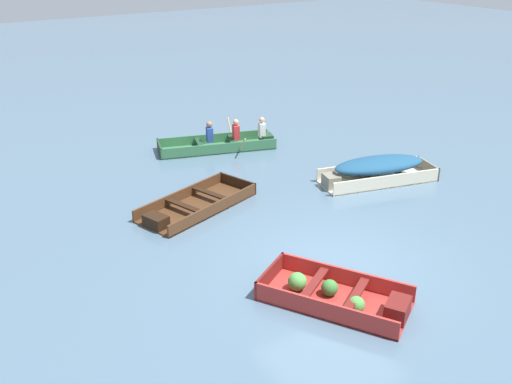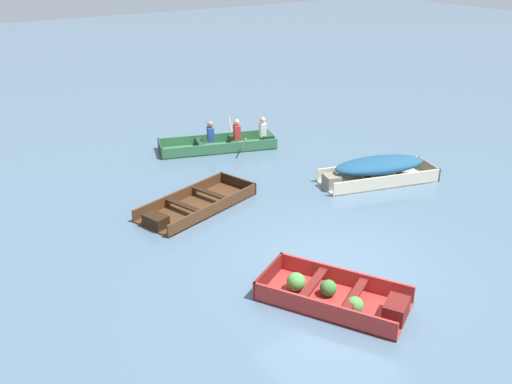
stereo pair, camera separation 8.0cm
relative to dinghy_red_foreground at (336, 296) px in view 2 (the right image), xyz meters
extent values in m
plane|color=slate|center=(0.79, 0.99, -0.15)|extent=(80.00, 80.00, 0.00)
cube|color=#AD2D28|center=(-0.02, 0.05, -0.13)|extent=(2.36, 2.86, 0.04)
cube|color=#AD2D28|center=(0.47, 0.34, 0.04)|extent=(1.37, 2.28, 0.37)
cube|color=#AD2D28|center=(-0.52, -0.24, 0.04)|extent=(1.37, 2.28, 0.37)
cube|color=maroon|center=(-0.67, 1.15, 0.04)|extent=(1.06, 0.65, 0.37)
cube|color=maroon|center=(0.55, -0.92, 0.06)|extent=(0.65, 0.59, 0.33)
cube|color=maroon|center=(0.18, -0.29, 0.13)|extent=(1.03, 0.70, 0.04)
cube|color=maroon|center=(-0.22, 0.39, 0.13)|extent=(1.03, 0.70, 0.04)
sphere|color=#4C9342|center=(0.05, -0.44, 0.05)|extent=(0.30, 0.30, 0.30)
sphere|color=#387533|center=(0.00, 0.22, 0.05)|extent=(0.31, 0.31, 0.31)
sphere|color=#4C9342|center=(-0.39, 0.67, 0.07)|extent=(0.35, 0.35, 0.35)
cube|color=#4C2D19|center=(-0.30, 4.82, -0.13)|extent=(3.23, 2.08, 0.04)
cube|color=#4C2D19|center=(-0.12, 4.27, 0.01)|extent=(2.86, 0.98, 0.30)
cube|color=#4C2D19|center=(-0.48, 5.37, 0.01)|extent=(2.86, 0.98, 0.30)
cube|color=black|center=(1.10, 5.28, 0.01)|extent=(0.42, 1.16, 0.30)
cube|color=black|center=(-1.55, 4.41, 0.02)|extent=(0.51, 0.63, 0.27)
cube|color=black|center=(-0.73, 4.68, 0.08)|extent=(0.50, 1.10, 0.04)
cube|color=black|center=(0.13, 4.96, 0.08)|extent=(0.50, 1.10, 0.04)
cube|color=beige|center=(4.49, 3.66, -0.13)|extent=(3.26, 1.77, 0.04)
cube|color=beige|center=(4.37, 3.18, 0.04)|extent=(3.02, 0.81, 0.37)
cube|color=beige|center=(4.61, 4.13, 0.04)|extent=(3.02, 0.81, 0.37)
cube|color=gray|center=(5.97, 3.28, 0.04)|extent=(0.30, 1.01, 0.37)
cube|color=gray|center=(3.16, 3.99, 0.06)|extent=(0.46, 0.54, 0.33)
cube|color=gray|center=(4.04, 3.77, 0.13)|extent=(0.39, 0.94, 0.04)
cube|color=gray|center=(4.94, 3.54, 0.13)|extent=(0.39, 0.94, 0.04)
ellipsoid|color=navy|center=(4.49, 3.66, 0.34)|extent=(2.71, 1.58, 0.39)
cube|color=#387047|center=(2.11, 8.21, -0.13)|extent=(3.68, 2.02, 0.04)
cube|color=#387047|center=(2.26, 8.67, 0.02)|extent=(3.39, 1.09, 0.33)
cube|color=#387047|center=(1.97, 7.74, 0.02)|extent=(3.39, 1.09, 0.33)
cube|color=#1E3D27|center=(0.45, 8.72, 0.02)|extent=(0.35, 0.99, 0.33)
cube|color=#1E3D27|center=(3.63, 7.74, 0.04)|extent=(0.48, 0.55, 0.30)
cube|color=#1E3D27|center=(2.62, 8.05, 0.10)|extent=(0.42, 0.93, 0.04)
cube|color=#1E3D27|center=(1.61, 8.36, 0.10)|extent=(0.42, 0.93, 0.04)
cube|color=#2D4CA5|center=(1.92, 8.27, 0.34)|extent=(0.25, 0.32, 0.44)
sphere|color=#9E7051|center=(1.92, 8.27, 0.66)|extent=(0.18, 0.18, 0.18)
cube|color=red|center=(2.71, 8.03, 0.34)|extent=(0.25, 0.32, 0.44)
sphere|color=tan|center=(2.71, 8.03, 0.66)|extent=(0.18, 0.18, 0.18)
cube|color=white|center=(3.49, 7.78, 0.34)|extent=(0.25, 0.32, 0.44)
sphere|color=tan|center=(3.49, 7.78, 0.66)|extent=(0.18, 0.18, 0.18)
cylinder|color=tan|center=(2.94, 8.80, 0.24)|extent=(0.23, 0.63, 0.55)
cylinder|color=tan|center=(2.47, 7.25, 0.24)|extent=(0.23, 0.63, 0.55)
camera|label=1|loc=(-5.80, -6.35, 5.86)|focal=40.00mm
camera|label=2|loc=(-5.74, -6.40, 5.86)|focal=40.00mm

